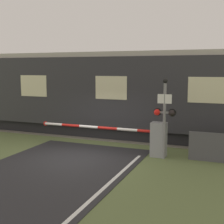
# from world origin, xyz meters

# --- Properties ---
(ground_plane) EXTENTS (80.00, 80.00, 0.00)m
(ground_plane) POSITION_xyz_m (0.00, 0.00, 0.00)
(ground_plane) COLOR #5B6B3D
(track_bed) EXTENTS (36.00, 3.20, 0.13)m
(track_bed) POSITION_xyz_m (0.00, 4.42, 0.02)
(track_bed) COLOR #666056
(track_bed) RESTS_ON ground_plane
(train) EXTENTS (15.74, 2.87, 4.25)m
(train) POSITION_xyz_m (0.24, 4.42, 2.17)
(train) COLOR black
(train) RESTS_ON ground_plane
(crossing_barrier) EXTENTS (5.61, 0.44, 1.37)m
(crossing_barrier) POSITION_xyz_m (2.57, 1.23, 0.73)
(crossing_barrier) COLOR gray
(crossing_barrier) RESTS_ON ground_plane
(signal_post) EXTENTS (0.86, 0.26, 3.09)m
(signal_post) POSITION_xyz_m (3.21, 1.01, 1.77)
(signal_post) COLOR gray
(signal_post) RESTS_ON ground_plane
(roadside_fence) EXTENTS (2.42, 0.06, 1.10)m
(roadside_fence) POSITION_xyz_m (5.33, 1.27, 0.55)
(roadside_fence) COLOR #4C4C51
(roadside_fence) RESTS_ON ground_plane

